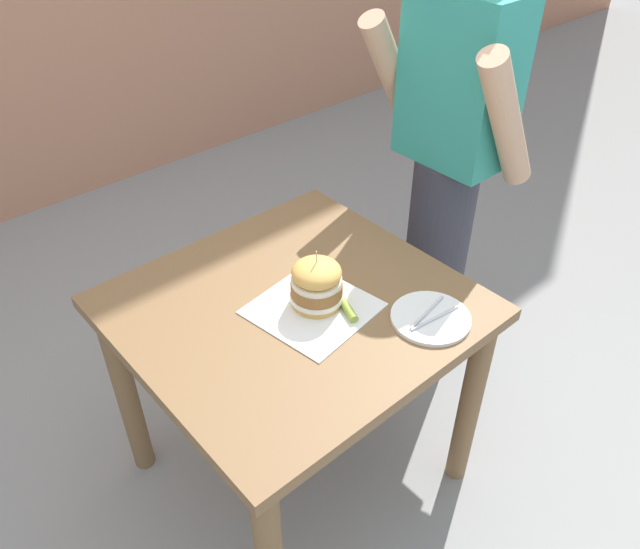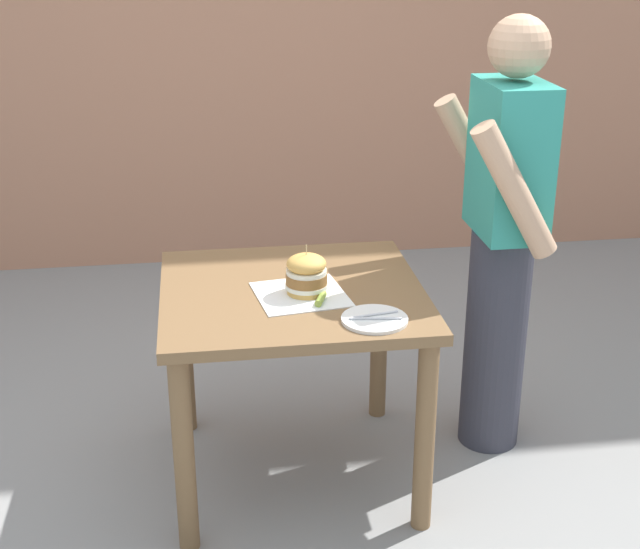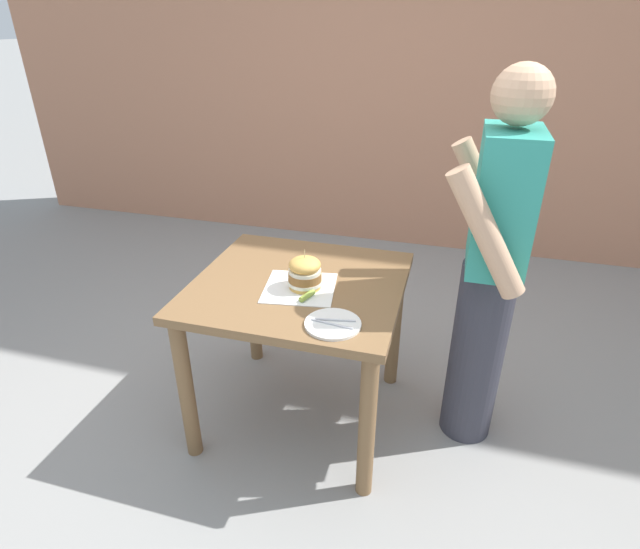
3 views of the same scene
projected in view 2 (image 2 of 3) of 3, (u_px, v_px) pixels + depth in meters
ground_plane at (294, 472)px, 3.45m from camera, size 80.00×80.00×0.00m
patio_table at (293, 324)px, 3.21m from camera, size 0.89×0.93×0.77m
serving_paper at (301, 294)px, 3.11m from camera, size 0.35×0.35×0.00m
sandwich at (306, 274)px, 3.09m from camera, size 0.15×0.15×0.18m
pickle_spear at (321, 299)px, 3.04m from camera, size 0.09×0.05×0.02m
side_plate_with_forks at (375, 319)px, 2.91m from camera, size 0.22×0.22×0.02m
diner_across_table at (503, 236)px, 3.33m from camera, size 0.55×0.35×1.69m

